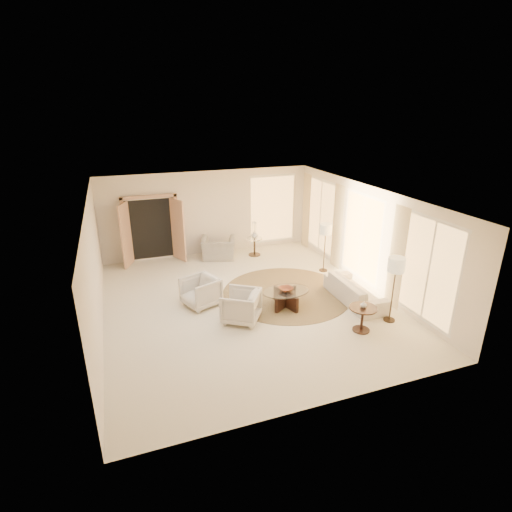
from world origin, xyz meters
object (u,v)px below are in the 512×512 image
object	(u,v)px
end_table	(363,315)
bowl	(286,289)
armchair_right	(241,305)
side_table	(254,245)
sofa	(355,291)
end_vase	(364,305)
coffee_table	(286,297)
floor_lamp_far	(396,268)
floor_lamp_near	(326,231)
accent_chair	(218,245)
side_vase	(254,235)
armchair_left	(201,290)

from	to	relation	value
end_table	bowl	bearing A→B (deg)	125.22
armchair_right	side_table	size ratio (longest dim) A/B	1.37
sofa	end_vase	bearing A→B (deg)	154.12
coffee_table	end_table	bearing A→B (deg)	-54.78
side_table	floor_lamp_far	world-z (taller)	floor_lamp_far
floor_lamp_near	sofa	bearing A→B (deg)	-95.99
armchair_right	end_vase	size ratio (longest dim) A/B	5.50
accent_chair	side_table	xyz separation A→B (m)	(1.22, -0.13, -0.11)
accent_chair	bowl	bearing A→B (deg)	117.61
accent_chair	side_vase	xyz separation A→B (m)	(1.22, -0.13, 0.25)
bowl	accent_chair	bearing A→B (deg)	100.47
bowl	floor_lamp_far	bearing A→B (deg)	-35.91
sofa	coffee_table	world-z (taller)	sofa
end_table	floor_lamp_near	xyz separation A→B (m)	(0.89, 3.37, 0.87)
floor_lamp_far	end_vase	distance (m)	1.14
side_vase	end_vase	bearing A→B (deg)	-83.07
accent_chair	floor_lamp_far	xyz separation A→B (m)	(2.75, -5.35, 0.89)
sofa	side_table	distance (m)	4.28
sofa	end_vase	size ratio (longest dim) A/B	13.27
armchair_right	end_table	bearing A→B (deg)	94.53
end_table	end_vase	xyz separation A→B (m)	(0.00, -0.00, 0.26)
armchair_right	coffee_table	world-z (taller)	armchair_right
accent_chair	floor_lamp_far	size ratio (longest dim) A/B	0.68
sofa	side_vase	size ratio (longest dim) A/B	8.25
end_vase	side_table	bearing A→B (deg)	96.93
coffee_table	floor_lamp_near	distance (m)	2.86
sofa	coffee_table	xyz separation A→B (m)	(-1.82, 0.33, -0.02)
coffee_table	side_table	distance (m)	3.78
armchair_left	bowl	bearing A→B (deg)	46.51
side_table	end_vase	world-z (taller)	end_vase
sofa	armchair_right	xyz separation A→B (m)	(-3.09, 0.05, 0.12)
armchair_left	side_vase	size ratio (longest dim) A/B	3.40
side_table	bowl	distance (m)	3.78
end_table	coffee_table	bearing A→B (deg)	125.22
accent_chair	side_vase	world-z (taller)	accent_chair
sofa	end_table	size ratio (longest dim) A/B	3.25
bowl	armchair_right	bearing A→B (deg)	-167.62
accent_chair	end_table	distance (m)	5.82
coffee_table	end_vase	xyz separation A→B (m)	(1.15, -1.63, 0.38)
armchair_left	side_vase	bearing A→B (deg)	118.15
floor_lamp_far	armchair_left	bearing A→B (deg)	150.51
sofa	floor_lamp_near	xyz separation A→B (m)	(0.22, 2.07, 0.98)
armchair_left	end_table	size ratio (longest dim) A/B	1.34
sofa	end_table	xyz separation A→B (m)	(-0.67, -1.31, 0.11)
end_vase	side_vase	size ratio (longest dim) A/B	0.62
floor_lamp_near	side_table	bearing A→B (deg)	127.52
end_table	floor_lamp_far	world-z (taller)	floor_lamp_far
end_vase	side_vase	xyz separation A→B (m)	(-0.65, 5.38, 0.07)
end_table	bowl	distance (m)	2.00
armchair_right	accent_chair	xyz separation A→B (m)	(0.56, 4.16, 0.06)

